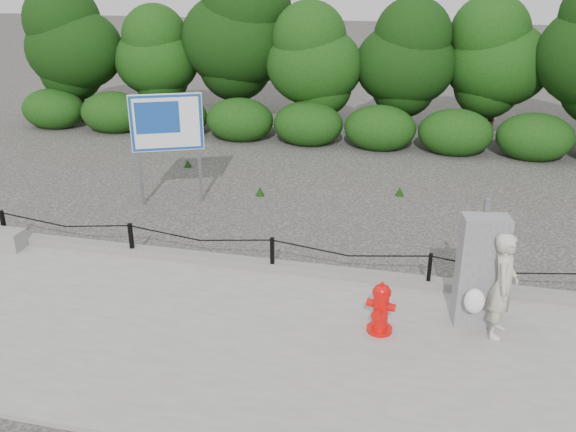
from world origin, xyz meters
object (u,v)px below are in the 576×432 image
(pedestrian, at_px, (501,287))
(advertising_sign, at_px, (167,128))
(utility_cabinet, at_px, (480,271))
(fire_hydrant, at_px, (381,309))

(pedestrian, xyz_separation_m, advertising_sign, (-6.31, 3.68, 0.84))
(utility_cabinet, xyz_separation_m, advertising_sign, (-6.04, 3.44, 0.76))
(pedestrian, height_order, utility_cabinet, utility_cabinet)
(pedestrian, bearing_deg, utility_cabinet, 59.77)
(advertising_sign, bearing_deg, pedestrian, -54.09)
(fire_hydrant, xyz_separation_m, pedestrian, (1.54, 0.31, 0.37))
(fire_hydrant, bearing_deg, utility_cabinet, 34.53)
(fire_hydrant, bearing_deg, advertising_sign, 151.29)
(utility_cabinet, bearing_deg, pedestrian, -51.22)
(fire_hydrant, bearing_deg, pedestrian, 22.56)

